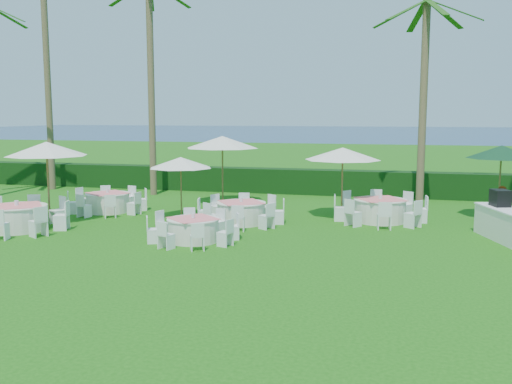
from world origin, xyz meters
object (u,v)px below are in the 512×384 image
banquet_table_b (193,229)px  umbrella_a (46,149)px  banquet_table_a (17,217)px  banquet_table_f (380,210)px  banquet_table_d (108,202)px  umbrella_d (343,154)px  umbrella_green (501,152)px  staff_person (501,209)px  banquet_table_e (241,212)px  umbrella_c (222,142)px  umbrella_b (181,163)px

banquet_table_b → umbrella_a: bearing=165.3°
banquet_table_a → banquet_table_f: bearing=21.7°
banquet_table_d → umbrella_d: (9.16, 0.96, 2.01)m
umbrella_a → umbrella_green: size_ratio=1.06×
banquet_table_f → umbrella_a: size_ratio=1.15×
umbrella_d → staff_person: size_ratio=1.80×
banquet_table_e → umbrella_c: (-1.95, 3.93, 2.28)m
banquet_table_f → staff_person: 4.04m
banquet_table_f → umbrella_a: bearing=-164.8°
banquet_table_a → umbrella_b: (4.56, 3.27, 1.66)m
banquet_table_f → umbrella_c: (-6.73, 2.32, 2.25)m
banquet_table_b → staff_person: 10.00m
banquet_table_f → umbrella_a: (-11.52, -3.12, 2.21)m
banquet_table_a → staff_person: staff_person is taller
banquet_table_b → umbrella_c: 7.54m
banquet_table_a → banquet_table_b: bearing=-0.7°
banquet_table_a → banquet_table_b: 6.30m
staff_person → banquet_table_d: bearing=0.5°
umbrella_d → banquet_table_e: bearing=-149.9°
banquet_table_e → umbrella_d: 4.37m
umbrella_c → umbrella_a: bearing=-131.3°
banquet_table_a → banquet_table_e: size_ratio=1.09×
banquet_table_f → umbrella_c: size_ratio=1.06×
banquet_table_f → umbrella_b: size_ratio=1.43×
banquet_table_a → umbrella_a: umbrella_a is taller
umbrella_d → umbrella_a: bearing=-161.1°
banquet_table_b → banquet_table_e: 3.19m
banquet_table_b → umbrella_c: (-1.32, 7.05, 2.31)m
umbrella_a → umbrella_c: umbrella_c is taller
banquet_table_b → umbrella_d: size_ratio=0.99×
umbrella_d → staff_person: 5.73m
banquet_table_d → umbrella_c: (3.85, 2.95, 2.28)m
banquet_table_b → umbrella_green: 11.69m
banquet_table_e → umbrella_c: 4.94m
banquet_table_d → banquet_table_f: (10.57, 0.62, 0.03)m
banquet_table_f → umbrella_b: bearing=-169.0°
banquet_table_f → umbrella_c: umbrella_c is taller
banquet_table_b → banquet_table_d: banquet_table_d is taller
banquet_table_b → umbrella_green: umbrella_green is taller
banquet_table_d → banquet_table_e: 5.88m
banquet_table_b → banquet_table_f: bearing=41.2°
banquet_table_a → banquet_table_f: size_ratio=1.01×
umbrella_b → umbrella_d: bearing=16.8°
umbrella_d → umbrella_green: 5.77m
banquet_table_b → umbrella_d: (3.98, 5.07, 2.04)m
banquet_table_a → umbrella_c: 8.86m
banquet_table_e → umbrella_b: 2.92m
umbrella_a → umbrella_c: size_ratio=0.92×
banquet_table_b → staff_person: (9.30, 3.68, 0.41)m
umbrella_green → banquet_table_d: bearing=-171.6°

